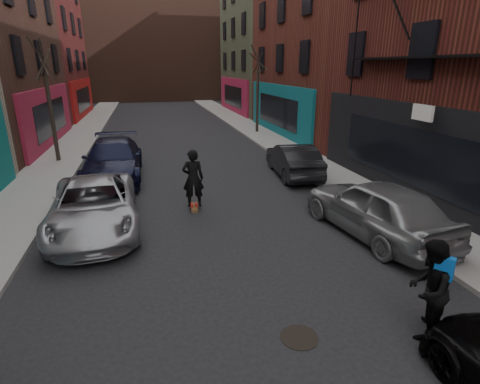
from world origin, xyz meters
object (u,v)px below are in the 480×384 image
tree_right_far (258,84)px  parked_left_end (113,160)px  parked_left_far (94,206)px  pedestrian (429,289)px  skateboard (194,207)px  skateboarder (193,178)px  parked_right_end (293,160)px  parked_right_far (377,208)px  manhole (299,337)px  tree_left_far (48,95)px

tree_right_far → parked_left_end: 13.78m
parked_left_far → pedestrian: size_ratio=2.84×
skateboard → skateboarder: 1.05m
skateboarder → pedestrian: (3.28, -7.43, -0.15)m
tree_right_far → parked_right_end: 11.61m
tree_right_far → parked_left_end: size_ratio=1.17×
skateboarder → pedestrian: bearing=118.8°
parked_left_end → pedestrian: size_ratio=3.06×
parked_left_far → parked_right_far: parked_right_far is taller
tree_right_far → pedestrian: size_ratio=3.59×
parked_right_end → skateboarder: size_ratio=2.20×
manhole → tree_left_far: bearing=114.6°
tree_right_far → manhole: 22.18m
tree_right_far → skateboard: bearing=-114.5°
parked_left_far → parked_right_far: 8.35m
parked_left_end → parked_right_far: size_ratio=1.16×
tree_right_far → parked_left_far: tree_right_far is taller
parked_left_end → parked_right_end: bearing=-9.8°
manhole → parked_right_far: bearing=43.2°
parked_left_end → manhole: parked_left_end is taller
parked_right_end → manhole: parked_right_end is taller
pedestrian → manhole: size_ratio=2.70×
parked_left_far → parked_right_end: 8.96m
skateboard → parked_left_end: bearing=128.0°
tree_right_far → parked_right_end: tree_right_far is taller
tree_right_far → skateboarder: 15.81m
parked_left_far → parked_left_end: 5.49m
tree_right_far → parked_right_end: (-1.60, -11.15, -2.80)m
tree_left_far → tree_right_far: bearing=25.8°
pedestrian → parked_left_far: bearing=-82.1°
tree_right_far → parked_right_far: (-1.60, -17.60, -2.68)m
parked_left_far → parked_left_end: parked_left_end is taller
tree_left_far → skateboarder: size_ratio=3.25×
tree_right_far → parked_left_far: 18.18m
parked_left_end → skateboard: bearing=-56.3°
skateboarder → pedestrian: skateboarder is taller
skateboard → parked_right_far: bearing=-29.7°
skateboard → manhole: 7.07m
manhole → parked_left_far: bearing=124.6°
parked_right_end → parked_left_far: bearing=32.0°
parked_left_end → parked_right_end: parked_left_end is taller
tree_left_far → parked_right_far: 16.05m
parked_left_far → parked_right_far: bearing=-20.5°
parked_left_end → skateboard: (2.92, -4.51, -0.79)m
parked_right_far → skateboard: size_ratio=6.22×
manhole → skateboarder: bearing=98.4°
tree_right_far → skateboarder: tree_right_far is taller
parked_left_end → parked_right_end: 7.93m
skateboard → pedestrian: size_ratio=0.42×
skateboarder → parked_left_far: bearing=22.3°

